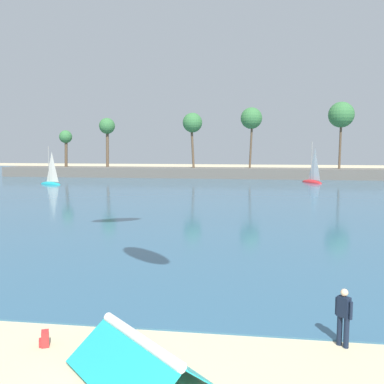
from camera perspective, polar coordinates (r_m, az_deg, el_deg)
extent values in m
cube|color=#33607F|center=(65.05, 6.62, 1.04)|extent=(220.00, 104.64, 0.06)
cube|color=#605B54|center=(77.27, 6.89, 2.47)|extent=(88.72, 6.00, 1.80)
cylinder|color=brown|center=(77.30, 7.75, 6.35)|extent=(0.71, 0.78, 8.73)
sphere|color=#38753D|center=(77.46, 7.80, 9.58)|extent=(3.73, 3.73, 3.73)
cylinder|color=brown|center=(77.82, 0.06, 6.14)|extent=(0.83, 0.44, 8.02)
sphere|color=#38753D|center=(77.93, 0.06, 9.09)|extent=(3.48, 3.48, 3.48)
cylinder|color=brown|center=(84.66, -16.19, 5.08)|extent=(0.80, 0.73, 5.64)
sphere|color=#38753D|center=(84.67, -16.24, 6.98)|extent=(2.37, 2.37, 2.37)
cylinder|color=brown|center=(78.48, 18.88, 6.24)|extent=(0.42, 0.76, 9.15)
sphere|color=#38753D|center=(78.66, 18.99, 9.57)|extent=(4.33, 4.33, 4.33)
cylinder|color=brown|center=(83.24, -11.04, 5.89)|extent=(0.57, 0.89, 7.63)
sphere|color=#38753D|center=(83.32, -11.09, 8.51)|extent=(2.95, 2.95, 2.95)
cube|color=#1EADB2|center=(11.56, -3.90, -20.19)|extent=(3.34, 3.31, 0.89)
cube|color=#1EADB2|center=(11.00, -9.81, -21.72)|extent=(3.34, 3.31, 0.89)
cylinder|color=white|center=(11.05, -6.80, -18.62)|extent=(2.62, 2.58, 0.25)
cylinder|color=#141E33|center=(13.43, 19.59, -17.02)|extent=(0.15, 0.15, 0.86)
cylinder|color=#141E33|center=(13.54, 18.79, -16.79)|extent=(0.15, 0.15, 0.86)
cube|color=#141E33|center=(13.23, 19.30, -14.03)|extent=(0.38, 0.38, 0.58)
sphere|color=beige|center=(13.09, 19.36, -12.34)|extent=(0.21, 0.21, 0.21)
cylinder|color=#141E33|center=(13.12, 20.14, -14.41)|extent=(0.09, 0.09, 0.50)
cylinder|color=#141E33|center=(13.36, 18.46, -13.97)|extent=(0.09, 0.09, 0.50)
cube|color=red|center=(13.54, -18.70, -17.76)|extent=(0.31, 0.36, 0.44)
cube|color=red|center=(13.59, -19.26, -18.15)|extent=(0.17, 0.23, 0.20)
ellipsoid|color=teal|center=(67.10, -18.07, 0.96)|extent=(4.26, 2.87, 0.83)
cylinder|color=gray|center=(67.08, -18.27, 3.52)|extent=(0.12, 0.12, 5.16)
pyramid|color=silver|center=(66.55, -17.88, 3.18)|extent=(1.74, 0.90, 4.39)
ellipsoid|color=red|center=(69.20, 15.45, 1.19)|extent=(3.45, 4.75, 0.93)
cylinder|color=gray|center=(69.20, 15.41, 3.98)|extent=(0.14, 0.14, 5.81)
pyramid|color=white|center=(68.58, 15.79, 3.59)|extent=(1.12, 1.90, 4.94)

